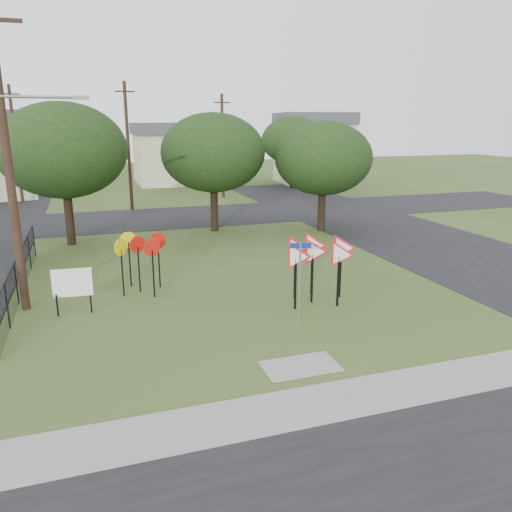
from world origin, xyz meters
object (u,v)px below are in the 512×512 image
(stop_sign_cluster, at_px, (140,249))
(street_name_sign, at_px, (300,285))
(yield_sign_cluster, at_px, (316,253))
(info_board, at_px, (72,284))

(stop_sign_cluster, bearing_deg, street_name_sign, -56.22)
(yield_sign_cluster, bearing_deg, info_board, 170.60)
(street_name_sign, distance_m, stop_sign_cluster, 7.07)
(street_name_sign, xyz_separation_m, stop_sign_cluster, (-3.93, 5.88, -0.04))
(street_name_sign, xyz_separation_m, yield_sign_cluster, (1.87, 2.86, 0.07))
(yield_sign_cluster, distance_m, info_board, 8.33)
(street_name_sign, relative_size, yield_sign_cluster, 0.99)
(stop_sign_cluster, distance_m, yield_sign_cluster, 6.54)
(yield_sign_cluster, relative_size, info_board, 1.87)
(stop_sign_cluster, bearing_deg, info_board, -145.17)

